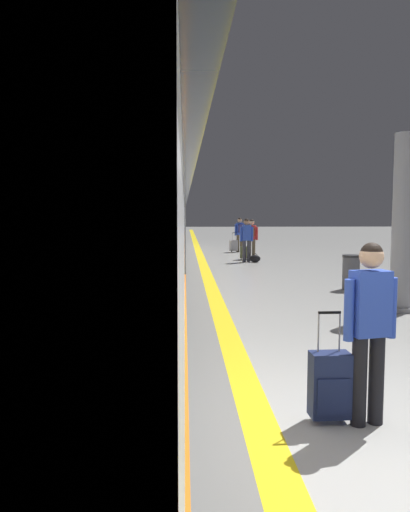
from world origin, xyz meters
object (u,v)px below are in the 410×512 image
at_px(traveller_foreground, 370,320).
at_px(duffel_bag_near, 255,259).
at_px(passenger_near, 247,237).
at_px(passenger_far, 240,232).
at_px(high_speed_train, 128,193).
at_px(waste_bin, 351,272).
at_px(rolling_suitcase_foreground, 330,385).
at_px(suitcase_far, 234,246).
at_px(passenger_mid, 252,235).
at_px(suitcase_mid, 245,252).
at_px(platform_pillar, 403,227).

distance_m(traveller_foreground, duffel_bag_near, 15.05).
bearing_deg(passenger_near, passenger_far, 86.66).
height_order(high_speed_train, traveller_foreground, high_speed_train).
xyz_separation_m(traveller_foreground, passenger_near, (0.74, 15.17, -0.01)).
bearing_deg(waste_bin, rolling_suitcase_foreground, -110.12).
xyz_separation_m(high_speed_train, suitcase_far, (3.91, 11.64, -2.18)).
relative_size(passenger_mid, suitcase_mid, 3.08).
bearing_deg(waste_bin, passenger_near, 104.61).
height_order(suitcase_mid, waste_bin, waste_bin).
distance_m(passenger_far, waste_bin, 12.18).
distance_m(rolling_suitcase_foreground, duffel_bag_near, 15.01).
bearing_deg(suitcase_mid, duffel_bag_near, -78.49).
bearing_deg(passenger_near, suitcase_mid, 86.38).
distance_m(passenger_near, passenger_mid, 1.34).
relative_size(high_speed_train, traveller_foreground, 19.48).
bearing_deg(rolling_suitcase_foreground, traveller_foreground, -8.89).
relative_size(high_speed_train, suitcase_far, 35.06).
height_order(rolling_suitcase_foreground, platform_pillar, platform_pillar).
height_order(traveller_foreground, rolling_suitcase_foreground, traveller_foreground).
bearing_deg(suitcase_mid, passenger_mid, 35.18).
bearing_deg(duffel_bag_near, high_speed_train, -122.78).
height_order(platform_pillar, waste_bin, platform_pillar).
relative_size(high_speed_train, rolling_suitcase_foreground, 31.57).
distance_m(duffel_bag_near, suitcase_mid, 1.28).
height_order(traveller_foreground, platform_pillar, platform_pillar).
xyz_separation_m(passenger_near, waste_bin, (1.85, -7.09, -0.56)).
bearing_deg(passenger_mid, duffel_bag_near, -92.39).
height_order(traveller_foreground, duffel_bag_near, traveller_foreground).
distance_m(traveller_foreground, passenger_mid, 16.49).
bearing_deg(platform_pillar, duffel_bag_near, 99.45).
bearing_deg(passenger_far, waste_bin, -82.65).
xyz_separation_m(passenger_near, suitcase_far, (-0.04, 4.85, -0.69)).
bearing_deg(rolling_suitcase_foreground, passenger_mid, 84.86).
bearing_deg(passenger_near, suitcase_far, 90.42).
bearing_deg(high_speed_train, platform_pillar, -27.62).
xyz_separation_m(passenger_mid, passenger_far, (-0.09, 3.69, 0.01)).
bearing_deg(passenger_near, traveller_foreground, -92.81).
height_order(traveller_foreground, passenger_mid, traveller_foreground).
bearing_deg(waste_bin, platform_pillar, -88.22).
height_order(passenger_mid, suitcase_far, passenger_mid).
relative_size(duffel_bag_near, passenger_mid, 0.26).
distance_m(suitcase_mid, waste_bin, 8.34).
distance_m(passenger_mid, suitcase_far, 3.65).
distance_m(passenger_mid, passenger_far, 3.69).
bearing_deg(passenger_far, traveller_foreground, -92.94).
bearing_deg(platform_pillar, rolling_suitcase_foreground, -120.01).
xyz_separation_m(suitcase_mid, platform_pillar, (1.87, -10.93, 1.42)).
bearing_deg(waste_bin, passenger_far, 97.35).
height_order(high_speed_train, suitcase_mid, high_speed_train).
xyz_separation_m(traveller_foreground, suitcase_mid, (0.81, 16.23, -0.72)).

